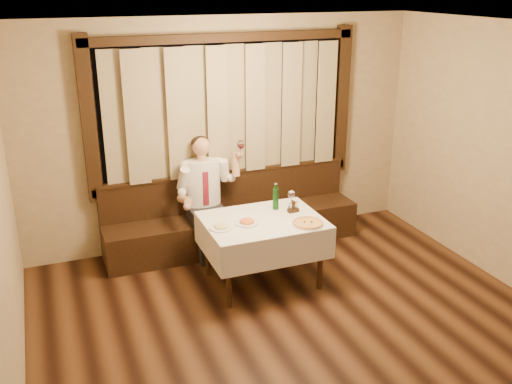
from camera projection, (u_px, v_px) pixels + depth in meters
name	position (u px, v px, depth m)	size (l,w,h in m)	color
room	(293.00, 174.00, 5.24)	(5.01, 6.01, 2.81)	black
banquette	(232.00, 222.00, 7.18)	(3.20, 0.61, 0.94)	black
dining_table	(263.00, 228.00, 6.17)	(1.27, 0.97, 0.76)	black
pizza	(308.00, 223.00, 5.99)	(0.34, 0.34, 0.04)	white
pasta_red	(247.00, 220.00, 6.01)	(0.26, 0.26, 0.09)	white
pasta_cream	(221.00, 225.00, 5.90)	(0.25, 0.25, 0.08)	white
green_bottle	(276.00, 198.00, 6.36)	(0.07, 0.07, 0.31)	#125415
table_wine_glass	(291.00, 195.00, 6.39)	(0.08, 0.08, 0.21)	white
cruet_caddy	(293.00, 208.00, 6.31)	(0.13, 0.07, 0.13)	black
seated_man	(205.00, 188.00, 6.79)	(0.81, 0.61, 1.46)	black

